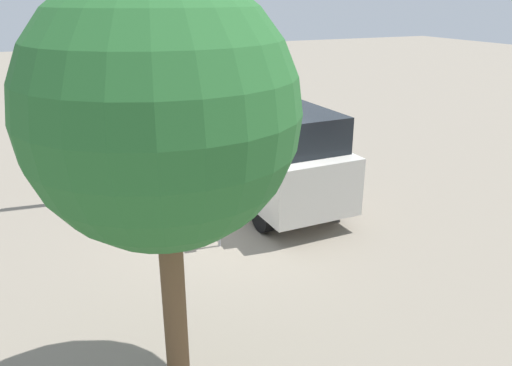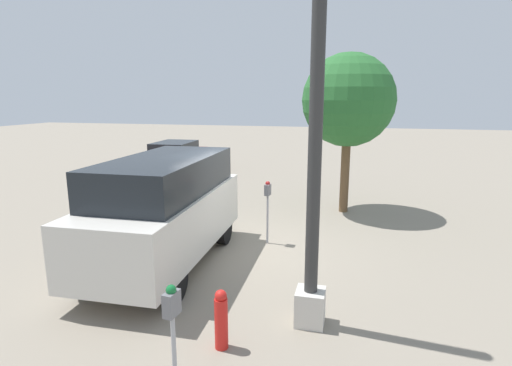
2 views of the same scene
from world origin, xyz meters
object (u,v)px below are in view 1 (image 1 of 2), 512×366
parking_meter_near (218,190)px  street_tree (161,114)px  lamp_post (107,108)px  parking_meter_far (143,123)px  parked_van (268,149)px  fire_hydrant (154,162)px

parking_meter_near → street_tree: bearing=159.8°
parking_meter_near → lamp_post: lamp_post is taller
parking_meter_far → parked_van: parked_van is taller
fire_hydrant → street_tree: bearing=169.1°
parking_meter_near → parking_meter_far: 5.50m
parking_meter_near → street_tree: (-3.25, 1.69, 2.22)m
parking_meter_near → street_tree: 4.29m
street_tree → parking_meter_near: bearing=-27.4°
fire_hydrant → lamp_post: bearing=129.1°
lamp_post → fire_hydrant: size_ratio=6.40×
parking_meter_near → street_tree: size_ratio=0.32×
parking_meter_near → parked_van: (1.69, -1.79, 0.09)m
lamp_post → street_tree: 6.64m
parked_van → fire_hydrant: size_ratio=5.39×
lamp_post → fire_hydrant: 2.21m
parking_meter_near → fire_hydrant: 4.24m
fire_hydrant → parking_meter_far: bearing=-3.0°
lamp_post → parked_van: lamp_post is taller
parking_meter_far → fire_hydrant: 1.50m
parking_meter_near → lamp_post: (3.26, 1.39, 0.98)m
parking_meter_near → fire_hydrant: bearing=10.7°
street_tree → fire_hydrant: size_ratio=5.40×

